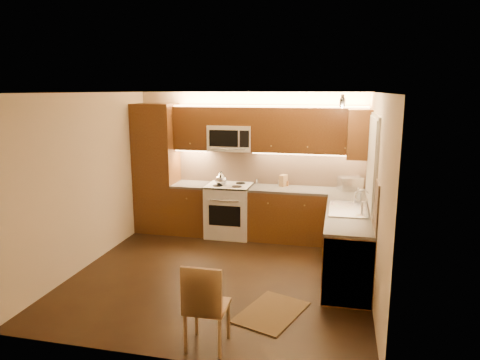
% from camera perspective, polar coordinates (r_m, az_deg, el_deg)
% --- Properties ---
extents(floor, '(4.00, 4.00, 0.01)m').
position_cam_1_polar(floor, '(6.27, -2.52, -12.22)').
color(floor, black).
rests_on(floor, ground).
extents(ceiling, '(4.00, 4.00, 0.01)m').
position_cam_1_polar(ceiling, '(5.73, -2.74, 11.30)').
color(ceiling, beige).
rests_on(ceiling, ground).
extents(wall_back, '(4.00, 0.01, 2.50)m').
position_cam_1_polar(wall_back, '(7.78, 1.31, 2.16)').
color(wall_back, beige).
rests_on(wall_back, ground).
extents(wall_front, '(4.00, 0.01, 2.50)m').
position_cam_1_polar(wall_front, '(4.05, -10.24, -7.04)').
color(wall_front, beige).
rests_on(wall_front, ground).
extents(wall_left, '(0.01, 4.00, 2.50)m').
position_cam_1_polar(wall_left, '(6.68, -19.39, -0.10)').
color(wall_left, beige).
rests_on(wall_left, ground).
extents(wall_right, '(0.01, 4.00, 2.50)m').
position_cam_1_polar(wall_right, '(5.69, 17.20, -1.93)').
color(wall_right, beige).
rests_on(wall_right, ground).
extents(pantry, '(0.70, 0.60, 2.30)m').
position_cam_1_polar(pantry, '(8.01, -10.78, 1.50)').
color(pantry, '#401F0D').
rests_on(pantry, floor).
extents(base_cab_back_left, '(0.62, 0.60, 0.86)m').
position_cam_1_polar(base_cab_back_left, '(7.93, -6.20, -3.79)').
color(base_cab_back_left, '#401F0D').
rests_on(base_cab_back_left, floor).
extents(counter_back_left, '(0.62, 0.60, 0.04)m').
position_cam_1_polar(counter_back_left, '(7.83, -6.27, -0.62)').
color(counter_back_left, '#363431').
rests_on(counter_back_left, base_cab_back_left).
extents(base_cab_back_right, '(1.92, 0.60, 0.86)m').
position_cam_1_polar(base_cab_back_right, '(7.54, 8.61, -4.69)').
color(base_cab_back_right, '#401F0D').
rests_on(base_cab_back_right, floor).
extents(counter_back_right, '(1.92, 0.60, 0.04)m').
position_cam_1_polar(counter_back_right, '(7.42, 8.71, -1.36)').
color(counter_back_right, '#363431').
rests_on(counter_back_right, base_cab_back_right).
extents(base_cab_right, '(0.60, 2.00, 0.86)m').
position_cam_1_polar(base_cab_right, '(6.29, 13.74, -8.26)').
color(base_cab_right, '#401F0D').
rests_on(base_cab_right, floor).
extents(counter_right, '(0.60, 2.00, 0.04)m').
position_cam_1_polar(counter_right, '(6.15, 13.94, -4.31)').
color(counter_right, '#363431').
rests_on(counter_right, base_cab_right).
extents(dishwasher, '(0.58, 0.60, 0.84)m').
position_cam_1_polar(dishwasher, '(5.63, 13.81, -10.65)').
color(dishwasher, silver).
rests_on(dishwasher, floor).
extents(backsplash_back, '(3.30, 0.02, 0.60)m').
position_cam_1_polar(backsplash_back, '(7.72, 3.83, 1.68)').
color(backsplash_back, tan).
rests_on(backsplash_back, wall_back).
extents(backsplash_right, '(0.02, 2.00, 0.60)m').
position_cam_1_polar(backsplash_right, '(6.09, 16.82, -1.52)').
color(backsplash_right, tan).
rests_on(backsplash_right, wall_right).
extents(upper_cab_back_left, '(0.62, 0.35, 0.75)m').
position_cam_1_polar(upper_cab_back_left, '(7.80, -6.13, 6.74)').
color(upper_cab_back_left, '#401F0D').
rests_on(upper_cab_back_left, wall_back).
extents(upper_cab_back_right, '(1.92, 0.35, 0.75)m').
position_cam_1_polar(upper_cab_back_right, '(7.39, 9.02, 6.40)').
color(upper_cab_back_right, '#401F0D').
rests_on(upper_cab_back_right, wall_back).
extents(upper_cab_bridge, '(0.76, 0.35, 0.31)m').
position_cam_1_polar(upper_cab_bridge, '(7.58, -1.18, 8.33)').
color(upper_cab_bridge, '#401F0D').
rests_on(upper_cab_bridge, wall_back).
extents(upper_cab_right_corner, '(0.35, 0.50, 0.75)m').
position_cam_1_polar(upper_cab_right_corner, '(6.96, 15.27, 5.81)').
color(upper_cab_right_corner, '#401F0D').
rests_on(upper_cab_right_corner, wall_right).
extents(stove, '(0.76, 0.65, 0.92)m').
position_cam_1_polar(stove, '(7.71, -1.40, -3.95)').
color(stove, silver).
rests_on(stove, floor).
extents(microwave, '(0.76, 0.38, 0.44)m').
position_cam_1_polar(microwave, '(7.60, -1.19, 5.50)').
color(microwave, silver).
rests_on(microwave, wall_back).
extents(window_frame, '(0.03, 1.44, 1.24)m').
position_cam_1_polar(window_frame, '(6.16, 16.90, 2.42)').
color(window_frame, silver).
rests_on(window_frame, wall_right).
extents(window_blinds, '(0.02, 1.36, 1.16)m').
position_cam_1_polar(window_blinds, '(6.16, 16.72, 2.43)').
color(window_blinds, silver).
rests_on(window_blinds, wall_right).
extents(sink, '(0.52, 0.86, 0.15)m').
position_cam_1_polar(sink, '(6.27, 13.97, -3.10)').
color(sink, silver).
rests_on(sink, counter_right).
extents(faucet, '(0.20, 0.04, 0.30)m').
position_cam_1_polar(faucet, '(6.26, 15.65, -2.51)').
color(faucet, silver).
rests_on(faucet, counter_right).
extents(track_light_bar, '(0.04, 1.20, 0.03)m').
position_cam_1_polar(track_light_bar, '(5.92, 13.23, 10.63)').
color(track_light_bar, silver).
rests_on(track_light_bar, ceiling).
extents(kettle, '(0.24, 0.24, 0.25)m').
position_cam_1_polar(kettle, '(7.53, -2.46, 0.25)').
color(kettle, silver).
rests_on(kettle, stove).
extents(toaster_oven, '(0.43, 0.38, 0.22)m').
position_cam_1_polar(toaster_oven, '(7.49, 14.12, -0.45)').
color(toaster_oven, silver).
rests_on(toaster_oven, counter_back_right).
extents(knife_block, '(0.14, 0.17, 0.20)m').
position_cam_1_polar(knife_block, '(7.59, 5.65, -0.07)').
color(knife_block, '#8D603F').
rests_on(knife_block, counter_back_right).
extents(spice_jar_a, '(0.05, 0.05, 0.09)m').
position_cam_1_polar(spice_jar_a, '(7.75, 2.22, -0.18)').
color(spice_jar_a, silver).
rests_on(spice_jar_a, counter_back_right).
extents(spice_jar_b, '(0.06, 0.06, 0.10)m').
position_cam_1_polar(spice_jar_b, '(7.66, 5.65, -0.33)').
color(spice_jar_b, brown).
rests_on(spice_jar_b, counter_back_right).
extents(spice_jar_c, '(0.05, 0.05, 0.10)m').
position_cam_1_polar(spice_jar_c, '(7.62, 5.13, -0.39)').
color(spice_jar_c, silver).
rests_on(spice_jar_c, counter_back_right).
extents(spice_jar_d, '(0.05, 0.05, 0.09)m').
position_cam_1_polar(spice_jar_d, '(7.62, 6.21, -0.47)').
color(spice_jar_d, brown).
rests_on(spice_jar_d, counter_back_right).
extents(soap_bottle, '(0.11, 0.11, 0.20)m').
position_cam_1_polar(soap_bottle, '(6.79, 15.12, -1.81)').
color(soap_bottle, silver).
rests_on(soap_bottle, counter_right).
extents(rug, '(0.86, 1.04, 0.01)m').
position_cam_1_polar(rug, '(5.31, 4.13, -16.80)').
color(rug, black).
rests_on(rug, floor).
extents(dining_chair, '(0.41, 0.41, 0.91)m').
position_cam_1_polar(dining_chair, '(4.52, -4.31, -15.82)').
color(dining_chair, '#8D603F').
rests_on(dining_chair, floor).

